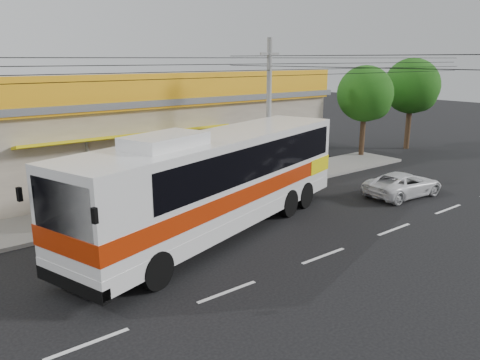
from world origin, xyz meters
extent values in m
plane|color=black|center=(0.00, 0.00, 0.00)|extent=(120.00, 120.00, 0.00)
cube|color=gray|center=(0.00, 6.00, 0.07)|extent=(30.00, 3.20, 0.15)
cube|color=gray|center=(0.00, 11.60, 2.10)|extent=(22.00, 8.00, 4.20)
cube|color=#56595E|center=(0.00, 11.60, 4.35)|extent=(22.60, 8.60, 0.30)
cube|color=#F3A515|center=(0.00, 7.48, 4.90)|extent=(22.00, 0.24, 1.60)
cube|color=#A41709|center=(-2.00, 7.45, 4.90)|extent=(9.00, 0.10, 1.20)
cube|color=#167A15|center=(6.50, 7.45, 4.90)|extent=(2.40, 0.10, 1.10)
cube|color=navy|center=(9.20, 7.45, 4.90)|extent=(2.20, 0.10, 1.10)
cube|color=yellow|center=(-2.00, 7.30, 3.00)|extent=(10.00, 1.20, 0.37)
cube|color=silver|center=(-1.41, 1.46, 2.09)|extent=(13.41, 6.51, 3.19)
cube|color=#A62507|center=(-1.41, 1.46, 1.70)|extent=(13.46, 6.56, 0.60)
cube|color=yellow|center=(4.05, 3.15, 1.70)|extent=(2.51, 3.20, 0.66)
cube|color=black|center=(-0.67, 1.69, 2.80)|extent=(11.32, 5.90, 1.21)
cube|color=black|center=(-7.62, -0.45, 2.58)|extent=(0.88, 2.36, 1.65)
cube|color=silver|center=(-4.03, 0.65, 3.88)|extent=(2.97, 2.25, 0.40)
cylinder|color=black|center=(-5.45, -1.08, 0.57)|extent=(1.20, 0.67, 1.14)
cylinder|color=black|center=(-6.18, 1.29, 0.57)|extent=(1.20, 0.67, 1.14)
cylinder|color=black|center=(3.27, 1.60, 0.57)|extent=(1.20, 0.67, 1.14)
cylinder|color=black|center=(2.53, 3.98, 0.57)|extent=(1.20, 0.67, 1.14)
imported|color=silver|center=(8.26, -0.09, 0.57)|extent=(4.25, 2.23, 1.14)
cylinder|color=slate|center=(3.74, 4.53, 3.65)|extent=(0.24, 0.24, 7.30)
cube|color=slate|center=(3.74, 4.53, 6.57)|extent=(1.09, 0.11, 0.11)
cylinder|color=#351F15|center=(14.17, 6.91, 1.51)|extent=(0.34, 0.34, 3.03)
sphere|color=#104A0F|center=(14.17, 6.91, 4.16)|extent=(3.59, 3.59, 3.59)
sphere|color=#104A0F|center=(14.74, 6.63, 3.59)|extent=(2.27, 2.27, 2.27)
cylinder|color=#351F15|center=(19.20, 6.76, 1.63)|extent=(0.37, 0.37, 3.26)
sphere|color=#104A0F|center=(19.20, 6.76, 4.48)|extent=(3.87, 3.87, 3.87)
sphere|color=#104A0F|center=(19.81, 6.45, 3.87)|extent=(2.45, 2.45, 2.45)
camera|label=1|loc=(-11.10, -12.08, 6.37)|focal=35.00mm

